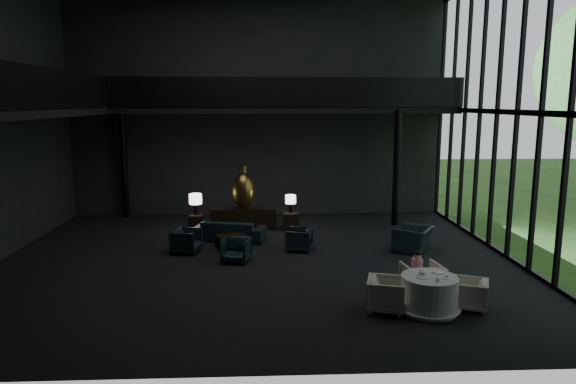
{
  "coord_description": "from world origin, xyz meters",
  "views": [
    {
      "loc": [
        0.26,
        -13.47,
        4.26
      ],
      "look_at": [
        0.87,
        0.5,
        1.81
      ],
      "focal_mm": 32.0,
      "sensor_mm": 36.0,
      "label": 1
    }
  ],
  "objects_px": {
    "lounge_armchair_south": "(236,250)",
    "table_lamp_right": "(291,200)",
    "table_lamp_left": "(195,200)",
    "dining_chair_east": "(470,294)",
    "side_table_left": "(196,222)",
    "coffee_table": "(233,242)",
    "console": "(244,219)",
    "sofa": "(230,226)",
    "window_armchair": "(413,235)",
    "child": "(417,263)",
    "dining_chair_west": "(386,293)",
    "bronze_urn": "(243,190)",
    "side_table_right": "(291,221)",
    "lounge_armchair_east": "(299,239)",
    "dining_chair_north": "(422,277)",
    "lounge_armchair_west": "(186,240)",
    "dining_table": "(429,296)"
  },
  "relations": [
    {
      "from": "bronze_urn",
      "to": "lounge_armchair_south",
      "type": "distance_m",
      "value": 3.89
    },
    {
      "from": "bronze_urn",
      "to": "lounge_armchair_west",
      "type": "distance_m",
      "value": 3.35
    },
    {
      "from": "bronze_urn",
      "to": "lounge_armchair_east",
      "type": "bearing_deg",
      "value": -57.8
    },
    {
      "from": "window_armchair",
      "to": "table_lamp_left",
      "type": "bearing_deg",
      "value": -80.81
    },
    {
      "from": "side_table_left",
      "to": "dining_table",
      "type": "bearing_deg",
      "value": -51.24
    },
    {
      "from": "table_lamp_left",
      "to": "dining_chair_east",
      "type": "bearing_deg",
      "value": -46.87
    },
    {
      "from": "dining_chair_west",
      "to": "child",
      "type": "bearing_deg",
      "value": -28.96
    },
    {
      "from": "bronze_urn",
      "to": "side_table_right",
      "type": "xyz_separation_m",
      "value": [
        1.6,
        -0.21,
        -1.05
      ]
    },
    {
      "from": "side_table_left",
      "to": "dining_chair_east",
      "type": "bearing_deg",
      "value": -46.7
    },
    {
      "from": "side_table_left",
      "to": "coffee_table",
      "type": "distance_m",
      "value": 2.68
    },
    {
      "from": "side_table_left",
      "to": "side_table_right",
      "type": "bearing_deg",
      "value": -0.93
    },
    {
      "from": "console",
      "to": "coffee_table",
      "type": "height_order",
      "value": "console"
    },
    {
      "from": "coffee_table",
      "to": "child",
      "type": "xyz_separation_m",
      "value": [
        4.36,
        -3.81,
        0.53
      ]
    },
    {
      "from": "dining_table",
      "to": "side_table_left",
      "type": "bearing_deg",
      "value": 128.76
    },
    {
      "from": "table_lamp_right",
      "to": "sofa",
      "type": "bearing_deg",
      "value": -145.43
    },
    {
      "from": "lounge_armchair_south",
      "to": "window_armchair",
      "type": "height_order",
      "value": "window_armchair"
    },
    {
      "from": "bronze_urn",
      "to": "dining_chair_west",
      "type": "height_order",
      "value": "bronze_urn"
    },
    {
      "from": "lounge_armchair_south",
      "to": "dining_chair_west",
      "type": "distance_m",
      "value": 4.76
    },
    {
      "from": "lounge_armchair_south",
      "to": "table_lamp_right",
      "type": "bearing_deg",
      "value": 79.01
    },
    {
      "from": "lounge_armchair_east",
      "to": "dining_table",
      "type": "distance_m",
      "value": 5.12
    },
    {
      "from": "table_lamp_left",
      "to": "lounge_armchair_east",
      "type": "bearing_deg",
      "value": -38.22
    },
    {
      "from": "window_armchair",
      "to": "dining_chair_east",
      "type": "height_order",
      "value": "window_armchair"
    },
    {
      "from": "lounge_armchair_south",
      "to": "console",
      "type": "bearing_deg",
      "value": 102.89
    },
    {
      "from": "dining_table",
      "to": "child",
      "type": "distance_m",
      "value": 1.08
    },
    {
      "from": "window_armchair",
      "to": "dining_chair_west",
      "type": "relative_size",
      "value": 1.46
    },
    {
      "from": "table_lamp_left",
      "to": "dining_chair_east",
      "type": "distance_m",
      "value": 9.69
    },
    {
      "from": "console",
      "to": "lounge_armchair_south",
      "type": "xyz_separation_m",
      "value": [
        -0.05,
        -3.7,
        -0.02
      ]
    },
    {
      "from": "side_table_left",
      "to": "sofa",
      "type": "bearing_deg",
      "value": -47.31
    },
    {
      "from": "lounge_armchair_west",
      "to": "dining_table",
      "type": "height_order",
      "value": "dining_table"
    },
    {
      "from": "sofa",
      "to": "window_armchair",
      "type": "xyz_separation_m",
      "value": [
        5.37,
        -1.43,
        0.04
      ]
    },
    {
      "from": "child",
      "to": "side_table_left",
      "type": "bearing_deg",
      "value": -46.77
    },
    {
      "from": "side_table_left",
      "to": "coffee_table",
      "type": "relative_size",
      "value": 0.61
    },
    {
      "from": "table_lamp_right",
      "to": "side_table_left",
      "type": "bearing_deg",
      "value": -179.96
    },
    {
      "from": "dining_table",
      "to": "dining_chair_west",
      "type": "relative_size",
      "value": 1.71
    },
    {
      "from": "window_armchair",
      "to": "sofa",
      "type": "bearing_deg",
      "value": -72.63
    },
    {
      "from": "console",
      "to": "coffee_table",
      "type": "distance_m",
      "value": 2.41
    },
    {
      "from": "lounge_armchair_south",
      "to": "coffee_table",
      "type": "distance_m",
      "value": 1.32
    },
    {
      "from": "window_armchair",
      "to": "coffee_table",
      "type": "bearing_deg",
      "value": -63.01
    },
    {
      "from": "lounge_armchair_east",
      "to": "lounge_armchair_south",
      "type": "relative_size",
      "value": 1.0
    },
    {
      "from": "console",
      "to": "bronze_urn",
      "type": "relative_size",
      "value": 1.53
    },
    {
      "from": "bronze_urn",
      "to": "dining_chair_north",
      "type": "height_order",
      "value": "bronze_urn"
    },
    {
      "from": "dining_chair_north",
      "to": "table_lamp_left",
      "type": "bearing_deg",
      "value": -55.78
    },
    {
      "from": "lounge_armchair_east",
      "to": "lounge_armchair_west",
      "type": "bearing_deg",
      "value": -73.57
    },
    {
      "from": "lounge_armchair_east",
      "to": "window_armchair",
      "type": "bearing_deg",
      "value": 101.53
    },
    {
      "from": "lounge_armchair_east",
      "to": "dining_chair_east",
      "type": "height_order",
      "value": "lounge_armchair_east"
    },
    {
      "from": "dining_chair_north",
      "to": "dining_chair_west",
      "type": "relative_size",
      "value": 1.14
    },
    {
      "from": "lounge_armchair_south",
      "to": "dining_table",
      "type": "relative_size",
      "value": 0.51
    },
    {
      "from": "side_table_right",
      "to": "dining_chair_east",
      "type": "height_order",
      "value": "dining_chair_east"
    },
    {
      "from": "lounge_armchair_east",
      "to": "console",
      "type": "bearing_deg",
      "value": -132.2
    },
    {
      "from": "dining_chair_west",
      "to": "dining_chair_north",
      "type": "bearing_deg",
      "value": -36.71
    }
  ]
}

